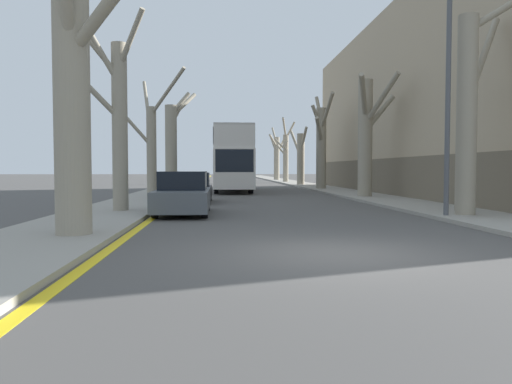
% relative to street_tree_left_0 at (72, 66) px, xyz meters
% --- Properties ---
extents(ground_plane, '(300.00, 300.00, 0.00)m').
position_rel_street_tree_left_0_xyz_m(ground_plane, '(5.47, -2.25, -3.88)').
color(ground_plane, '#4C4947').
extents(sidewalk_left, '(3.04, 120.00, 0.12)m').
position_rel_street_tree_left_0_xyz_m(sidewalk_left, '(-0.62, 47.75, -3.82)').
color(sidewalk_left, gray).
rests_on(sidewalk_left, ground).
extents(sidewalk_right, '(3.04, 120.00, 0.12)m').
position_rel_street_tree_left_0_xyz_m(sidewalk_right, '(11.56, 47.75, -3.82)').
color(sidewalk_right, gray).
rests_on(sidewalk_right, ground).
extents(building_facade_right, '(10.08, 33.86, 11.13)m').
position_rel_street_tree_left_0_xyz_m(building_facade_right, '(18.07, 19.05, 1.68)').
color(building_facade_right, tan).
rests_on(building_facade_right, ground).
extents(kerb_line_stripe, '(0.24, 120.00, 0.01)m').
position_rel_street_tree_left_0_xyz_m(kerb_line_stripe, '(1.09, 47.75, -3.87)').
color(kerb_line_stripe, yellow).
rests_on(kerb_line_stripe, ground).
extents(street_tree_left_0, '(3.36, 2.36, 8.62)m').
position_rel_street_tree_left_0_xyz_m(street_tree_left_0, '(0.00, 0.00, 0.00)').
color(street_tree_left_0, gray).
rests_on(street_tree_left_0, ground).
extents(street_tree_left_1, '(2.70, 1.46, 7.23)m').
position_rel_street_tree_left_0_xyz_m(street_tree_left_1, '(-0.35, 6.60, -0.43)').
color(street_tree_left_1, gray).
rests_on(street_tree_left_1, ground).
extents(street_tree_left_2, '(3.41, 3.85, 6.50)m').
position_rel_street_tree_left_0_xyz_m(street_tree_left_2, '(-0.23, 14.54, -1.04)').
color(street_tree_left_2, gray).
rests_on(street_tree_left_2, ground).
extents(street_tree_left_3, '(2.04, 3.44, 7.00)m').
position_rel_street_tree_left_0_xyz_m(street_tree_left_3, '(0.07, 22.71, -0.49)').
color(street_tree_left_3, gray).
rests_on(street_tree_left_3, ground).
extents(street_tree_right_0, '(2.10, 2.09, 7.18)m').
position_rel_street_tree_left_0_xyz_m(street_tree_right_0, '(11.31, 4.27, -0.36)').
color(street_tree_right_0, gray).
rests_on(street_tree_right_0, ground).
extents(street_tree_right_1, '(2.66, 2.93, 6.51)m').
position_rel_street_tree_left_0_xyz_m(street_tree_right_1, '(11.23, 15.29, -0.37)').
color(street_tree_right_1, gray).
rests_on(street_tree_right_1, ground).
extents(street_tree_right_2, '(1.58, 3.80, 7.24)m').
position_rel_street_tree_left_0_xyz_m(street_tree_right_2, '(10.97, 26.20, -0.31)').
color(street_tree_right_2, gray).
rests_on(street_tree_right_2, ground).
extents(street_tree_right_3, '(1.25, 3.65, 5.56)m').
position_rel_street_tree_left_0_xyz_m(street_tree_right_3, '(10.98, 36.05, -1.11)').
color(street_tree_right_3, gray).
rests_on(street_tree_right_3, ground).
extents(street_tree_right_4, '(2.44, 3.78, 7.50)m').
position_rel_street_tree_left_0_xyz_m(street_tree_right_4, '(10.98, 47.08, -0.59)').
color(street_tree_right_4, gray).
rests_on(street_tree_right_4, ground).
extents(street_tree_right_5, '(3.01, 4.66, 7.59)m').
position_rel_street_tree_left_0_xyz_m(street_tree_right_5, '(11.15, 58.06, -0.35)').
color(street_tree_right_5, gray).
rests_on(street_tree_right_5, ground).
extents(double_decker_bus, '(2.61, 10.83, 4.42)m').
position_rel_street_tree_left_0_xyz_m(double_decker_bus, '(4.15, 24.20, -1.37)').
color(double_decker_bus, silver).
rests_on(double_decker_bus, ground).
extents(parked_car_0, '(1.83, 4.56, 1.51)m').
position_rel_street_tree_left_0_xyz_m(parked_car_0, '(1.97, 6.33, -3.17)').
color(parked_car_0, '#4C5156').
rests_on(parked_car_0, ground).
extents(parked_car_1, '(1.75, 4.13, 1.43)m').
position_rel_street_tree_left_0_xyz_m(parked_car_1, '(1.97, 12.63, -3.21)').
color(parked_car_1, black).
rests_on(parked_car_1, ground).
extents(lamp_post, '(1.40, 0.20, 7.77)m').
position_rel_street_tree_left_0_xyz_m(lamp_post, '(10.39, 3.99, 0.47)').
color(lamp_post, '#4C4F54').
rests_on(lamp_post, ground).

